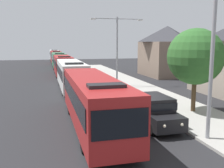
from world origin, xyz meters
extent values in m
cube|color=maroon|center=(-1.30, 11.16, 1.70)|extent=(2.50, 11.90, 2.70)
cube|color=black|center=(-0.03, 11.16, 2.05)|extent=(0.04, 10.95, 1.00)
cube|color=black|center=(-2.57, 11.16, 2.05)|extent=(0.04, 10.95, 1.00)
cube|color=black|center=(-1.30, 5.19, 2.00)|extent=(2.30, 0.04, 1.20)
cube|color=orange|center=(-0.02, 11.16, 0.90)|extent=(0.03, 11.31, 0.36)
cube|color=black|center=(-1.30, 7.59, 3.13)|extent=(1.75, 0.90, 0.16)
cylinder|color=black|center=(-0.20, 7.47, 0.50)|extent=(0.28, 1.00, 1.00)
cylinder|color=black|center=(-2.40, 7.47, 0.50)|extent=(0.28, 1.00, 1.00)
cylinder|color=black|center=(-0.20, 14.43, 0.50)|extent=(0.28, 1.00, 1.00)
cylinder|color=black|center=(-2.40, 14.43, 0.50)|extent=(0.28, 1.00, 1.00)
cube|color=silver|center=(-1.30, 24.86, 1.70)|extent=(2.50, 11.41, 2.70)
cube|color=black|center=(-0.03, 24.86, 2.05)|extent=(0.04, 10.50, 1.00)
cube|color=black|center=(-2.57, 24.86, 2.05)|extent=(0.04, 10.50, 1.00)
cube|color=black|center=(-1.30, 19.13, 2.00)|extent=(2.30, 0.04, 1.20)
cube|color=black|center=(-0.02, 24.86, 0.90)|extent=(0.03, 10.84, 0.36)
cube|color=black|center=(-1.30, 21.43, 3.13)|extent=(1.75, 0.90, 0.16)
cylinder|color=black|center=(-0.20, 21.32, 0.50)|extent=(0.28, 1.00, 1.00)
cylinder|color=black|center=(-2.40, 21.32, 0.50)|extent=(0.28, 1.00, 1.00)
cylinder|color=black|center=(-0.20, 28.00, 0.50)|extent=(0.28, 1.00, 1.00)
cylinder|color=black|center=(-2.40, 28.00, 0.50)|extent=(0.28, 1.00, 1.00)
cube|color=maroon|center=(-1.30, 38.02, 1.70)|extent=(2.50, 10.94, 2.70)
cube|color=black|center=(-0.03, 38.02, 2.05)|extent=(0.04, 10.07, 1.00)
cube|color=black|center=(-2.57, 38.02, 2.05)|extent=(0.04, 10.07, 1.00)
cube|color=black|center=(-1.30, 32.53, 2.00)|extent=(2.30, 0.04, 1.20)
cube|color=black|center=(-0.02, 38.02, 0.90)|extent=(0.03, 10.40, 0.36)
cube|color=black|center=(-1.30, 34.74, 3.13)|extent=(1.75, 0.90, 0.16)
cylinder|color=black|center=(-0.20, 34.63, 0.50)|extent=(0.28, 1.00, 1.00)
cylinder|color=black|center=(-2.40, 34.63, 0.50)|extent=(0.28, 1.00, 1.00)
cylinder|color=black|center=(-0.20, 41.03, 0.50)|extent=(0.28, 1.00, 1.00)
cylinder|color=black|center=(-2.40, 41.03, 0.50)|extent=(0.28, 1.00, 1.00)
cube|color=#33724C|center=(-1.30, 50.92, 1.70)|extent=(2.50, 11.72, 2.70)
cube|color=black|center=(-0.03, 50.92, 2.05)|extent=(0.04, 10.78, 1.00)
cube|color=black|center=(-2.57, 50.92, 2.05)|extent=(0.04, 10.78, 1.00)
cube|color=black|center=(-1.30, 45.04, 2.00)|extent=(2.30, 0.04, 1.20)
cube|color=orange|center=(-0.02, 50.92, 0.90)|extent=(0.03, 11.13, 0.36)
cube|color=black|center=(-1.30, 47.40, 3.13)|extent=(1.75, 0.90, 0.16)
cylinder|color=black|center=(-0.20, 47.29, 0.50)|extent=(0.28, 1.00, 1.00)
cylinder|color=black|center=(-2.40, 47.29, 0.50)|extent=(0.28, 1.00, 1.00)
cylinder|color=black|center=(-0.20, 54.14, 0.50)|extent=(0.28, 1.00, 1.00)
cylinder|color=black|center=(-2.40, 54.14, 0.50)|extent=(0.28, 1.00, 1.00)
cube|color=maroon|center=(-1.30, 64.06, 1.70)|extent=(2.50, 11.35, 2.70)
cube|color=black|center=(-0.03, 64.06, 2.05)|extent=(0.04, 10.44, 1.00)
cube|color=black|center=(-2.57, 64.06, 2.05)|extent=(0.04, 10.44, 1.00)
cube|color=black|center=(-1.30, 58.36, 2.00)|extent=(2.30, 0.04, 1.20)
cube|color=black|center=(-0.02, 64.06, 0.90)|extent=(0.03, 10.78, 0.36)
cube|color=black|center=(-1.30, 60.65, 3.13)|extent=(1.75, 0.90, 0.16)
cylinder|color=black|center=(-0.20, 60.54, 0.50)|extent=(0.28, 1.00, 1.00)
cylinder|color=black|center=(-2.40, 60.54, 0.50)|extent=(0.28, 1.00, 1.00)
cylinder|color=black|center=(-0.20, 67.18, 0.50)|extent=(0.28, 1.00, 1.00)
cylinder|color=black|center=(-2.40, 67.18, 0.50)|extent=(0.28, 1.00, 1.00)
cube|color=silver|center=(-1.30, 76.77, 1.70)|extent=(2.50, 10.68, 2.70)
cube|color=black|center=(-0.03, 76.77, 2.05)|extent=(0.04, 9.82, 1.00)
cube|color=black|center=(-2.57, 76.77, 2.05)|extent=(0.04, 9.82, 1.00)
cube|color=black|center=(-1.30, 71.41, 2.00)|extent=(2.30, 0.04, 1.20)
cube|color=gold|center=(-0.02, 76.77, 0.90)|extent=(0.03, 10.14, 0.36)
cube|color=black|center=(-1.30, 73.57, 3.13)|extent=(1.75, 0.90, 0.16)
cylinder|color=black|center=(-0.20, 73.46, 0.50)|extent=(0.28, 1.00, 1.00)
cylinder|color=black|center=(-2.40, 73.46, 0.50)|extent=(0.28, 1.00, 1.00)
cylinder|color=black|center=(-0.20, 79.71, 0.50)|extent=(0.28, 1.00, 1.00)
cylinder|color=black|center=(-2.40, 79.71, 0.50)|extent=(0.28, 1.00, 1.00)
cube|color=black|center=(2.40, 10.32, 0.70)|extent=(1.84, 4.75, 0.80)
cube|color=black|center=(2.40, 10.47, 1.50)|extent=(1.62, 2.76, 0.80)
cube|color=black|center=(2.40, 10.47, 1.50)|extent=(1.66, 2.85, 0.44)
sphere|color=#F9EFCC|center=(1.89, 7.92, 0.80)|extent=(0.18, 0.18, 0.18)
sphere|color=#F9EFCC|center=(2.91, 7.92, 0.80)|extent=(0.18, 0.18, 0.18)
cylinder|color=black|center=(1.58, 8.84, 0.35)|extent=(0.22, 0.70, 0.70)
cylinder|color=black|center=(3.22, 8.84, 0.35)|extent=(0.22, 0.70, 0.70)
cylinder|color=black|center=(1.58, 11.79, 0.35)|extent=(0.22, 0.70, 0.70)
cylinder|color=black|center=(3.22, 11.79, 0.35)|extent=(0.22, 0.70, 0.70)
cylinder|color=gray|center=(4.10, 7.35, 4.15)|extent=(0.20, 0.20, 8.00)
cylinder|color=gray|center=(4.10, 25.17, 4.10)|extent=(0.20, 0.20, 7.89)
cylinder|color=gray|center=(2.71, 25.17, 7.84)|extent=(2.78, 0.10, 0.10)
cube|color=silver|center=(1.32, 25.17, 7.76)|extent=(0.56, 0.28, 0.16)
cylinder|color=gray|center=(5.49, 25.17, 7.84)|extent=(2.78, 0.10, 0.10)
cube|color=silver|center=(6.88, 25.17, 7.76)|extent=(0.56, 0.28, 0.16)
cylinder|color=#4C3823|center=(6.41, 12.50, 1.34)|extent=(0.32, 0.32, 2.37)
sphere|color=#2D6028|center=(6.41, 12.50, 4.14)|extent=(4.04, 4.04, 4.04)
cube|color=#7A6656|center=(14.49, 33.42, 2.65)|extent=(6.54, 8.56, 5.31)
pyramid|color=#2D2D33|center=(14.49, 33.42, 6.52)|extent=(6.87, 8.99, 2.42)
camera|label=1|loc=(-4.01, -4.05, 5.08)|focal=41.68mm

